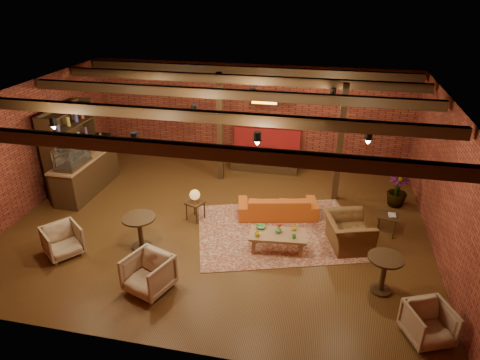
% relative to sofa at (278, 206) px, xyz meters
% --- Properties ---
extents(floor, '(10.00, 10.00, 0.00)m').
position_rel_sofa_xyz_m(floor, '(-1.38, -0.72, -0.29)').
color(floor, '#3C240F').
rests_on(floor, ground).
extents(ceiling, '(10.00, 8.00, 0.02)m').
position_rel_sofa_xyz_m(ceiling, '(-1.38, -0.72, 2.91)').
color(ceiling, black).
rests_on(ceiling, wall_back).
extents(wall_back, '(10.00, 0.02, 3.20)m').
position_rel_sofa_xyz_m(wall_back, '(-1.38, 3.28, 1.31)').
color(wall_back, maroon).
rests_on(wall_back, ground).
extents(wall_front, '(10.00, 0.02, 3.20)m').
position_rel_sofa_xyz_m(wall_front, '(-1.38, -4.72, 1.31)').
color(wall_front, maroon).
rests_on(wall_front, ground).
extents(wall_left, '(0.02, 8.00, 3.20)m').
position_rel_sofa_xyz_m(wall_left, '(-6.38, -0.72, 1.31)').
color(wall_left, maroon).
rests_on(wall_left, ground).
extents(wall_right, '(0.02, 8.00, 3.20)m').
position_rel_sofa_xyz_m(wall_right, '(3.62, -0.72, 1.31)').
color(wall_right, maroon).
rests_on(wall_right, ground).
extents(ceiling_beams, '(9.80, 6.40, 0.22)m').
position_rel_sofa_xyz_m(ceiling_beams, '(-1.38, -0.72, 2.79)').
color(ceiling_beams, '#322010').
rests_on(ceiling_beams, ceiling).
extents(ceiling_pipe, '(9.60, 0.12, 0.12)m').
position_rel_sofa_xyz_m(ceiling_pipe, '(-1.38, 0.88, 2.56)').
color(ceiling_pipe, black).
rests_on(ceiling_pipe, ceiling).
extents(post_left, '(0.16, 0.16, 3.20)m').
position_rel_sofa_xyz_m(post_left, '(-1.98, 1.88, 1.31)').
color(post_left, '#322010').
rests_on(post_left, ground).
extents(post_right, '(0.16, 0.16, 3.20)m').
position_rel_sofa_xyz_m(post_right, '(1.42, 1.28, 1.31)').
color(post_right, '#322010').
rests_on(post_right, ground).
extents(service_counter, '(0.80, 2.50, 1.60)m').
position_rel_sofa_xyz_m(service_counter, '(-5.48, 0.28, 0.51)').
color(service_counter, '#322010').
rests_on(service_counter, ground).
extents(plant_counter, '(0.35, 0.39, 0.30)m').
position_rel_sofa_xyz_m(plant_counter, '(-5.38, 0.48, 0.93)').
color(plant_counter, '#337F33').
rests_on(plant_counter, service_counter).
extents(shelving_hutch, '(0.52, 2.00, 2.40)m').
position_rel_sofa_xyz_m(shelving_hutch, '(-5.88, 0.38, 0.91)').
color(shelving_hutch, '#322010').
rests_on(shelving_hutch, ground).
extents(banquette, '(2.10, 0.70, 1.00)m').
position_rel_sofa_xyz_m(banquette, '(-0.78, 2.83, 0.21)').
color(banquette, maroon).
rests_on(banquette, ground).
extents(service_sign, '(0.86, 0.06, 0.30)m').
position_rel_sofa_xyz_m(service_sign, '(-0.78, 2.38, 2.06)').
color(service_sign, orange).
rests_on(service_sign, ceiling).
extents(ceiling_spotlights, '(6.40, 4.40, 0.28)m').
position_rel_sofa_xyz_m(ceiling_spotlights, '(-1.38, -0.72, 2.57)').
color(ceiling_spotlights, black).
rests_on(ceiling_spotlights, ceiling).
extents(rug, '(4.47, 3.90, 0.01)m').
position_rel_sofa_xyz_m(rug, '(0.11, -0.75, -0.29)').
color(rug, maroon).
rests_on(rug, floor).
extents(sofa, '(2.12, 1.20, 0.58)m').
position_rel_sofa_xyz_m(sofa, '(0.00, 0.00, 0.00)').
color(sofa, '#C5581B').
rests_on(sofa, floor).
extents(coffee_table, '(1.30, 0.73, 0.68)m').
position_rel_sofa_xyz_m(coffee_table, '(0.19, -1.51, 0.09)').
color(coffee_table, '#936A44').
rests_on(coffee_table, floor).
extents(side_table_lamp, '(0.51, 0.51, 0.83)m').
position_rel_sofa_xyz_m(side_table_lamp, '(-2.00, -0.61, 0.34)').
color(side_table_lamp, '#322010').
rests_on(side_table_lamp, floor).
extents(round_table_left, '(0.75, 0.75, 0.78)m').
position_rel_sofa_xyz_m(round_table_left, '(-2.84, -2.04, 0.24)').
color(round_table_left, '#322010').
rests_on(round_table_left, floor).
extents(armchair_a, '(0.99, 1.00, 0.75)m').
position_rel_sofa_xyz_m(armchair_a, '(-4.39, -2.66, 0.08)').
color(armchair_a, beige).
rests_on(armchair_a, floor).
extents(armchair_b, '(1.00, 0.97, 0.82)m').
position_rel_sofa_xyz_m(armchair_b, '(-2.07, -3.38, 0.12)').
color(armchair_b, beige).
rests_on(armchair_b, floor).
extents(armchair_right, '(1.00, 1.26, 0.96)m').
position_rel_sofa_xyz_m(armchair_right, '(1.73, -1.01, 0.19)').
color(armchair_right, brown).
rests_on(armchair_right, floor).
extents(side_table_book, '(0.53, 0.53, 0.53)m').
position_rel_sofa_xyz_m(side_table_book, '(2.65, -0.29, 0.18)').
color(side_table_book, '#322010').
rests_on(side_table_book, floor).
extents(round_table_right, '(0.68, 0.68, 0.80)m').
position_rel_sofa_xyz_m(round_table_right, '(2.37, -2.47, 0.24)').
color(round_table_right, '#322010').
rests_on(round_table_right, floor).
extents(armchair_far, '(0.91, 0.88, 0.72)m').
position_rel_sofa_xyz_m(armchair_far, '(3.02, -3.57, 0.07)').
color(armchair_far, beige).
rests_on(armchair_far, floor).
extents(plant_tall, '(1.71, 1.71, 2.80)m').
position_rel_sofa_xyz_m(plant_tall, '(3.02, 1.20, 1.11)').
color(plant_tall, '#4C7F4C').
rests_on(plant_tall, floor).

